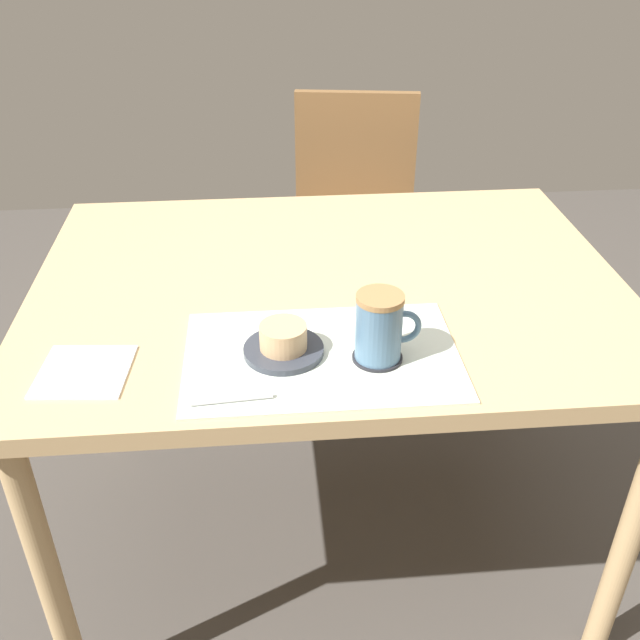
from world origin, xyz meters
The scene contains 10 objects.
ground_plane centered at (0.00, 0.00, -0.01)m, with size 4.40×4.40×0.02m, color #47423D.
dining_table centered at (0.00, 0.00, 0.67)m, with size 1.22×0.90×0.74m.
wooden_chair centered at (0.16, 0.79, 0.50)m, with size 0.48×0.48×0.89m.
placemat centered at (-0.04, -0.27, 0.75)m, with size 0.48×0.31×0.00m, color silver.
pastry_plate centered at (-0.11, -0.26, 0.75)m, with size 0.14×0.14×0.01m, color #333842.
pastry centered at (-0.11, -0.26, 0.78)m, with size 0.08×0.08×0.04m, color tan.
coffee_coaster centered at (0.06, -0.29, 0.75)m, with size 0.09×0.09×0.01m, color #232328.
coffee_mug centered at (0.06, -0.29, 0.81)m, with size 0.11×0.08×0.12m.
teaspoon centered at (-0.19, -0.39, 0.75)m, with size 0.01×0.01×0.13m, color silver.
paper_napkin centered at (-0.44, -0.29, 0.75)m, with size 0.15×0.15×0.00m, color white.
Camera 1 is at (-0.13, -1.29, 1.46)m, focal length 40.00 mm.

